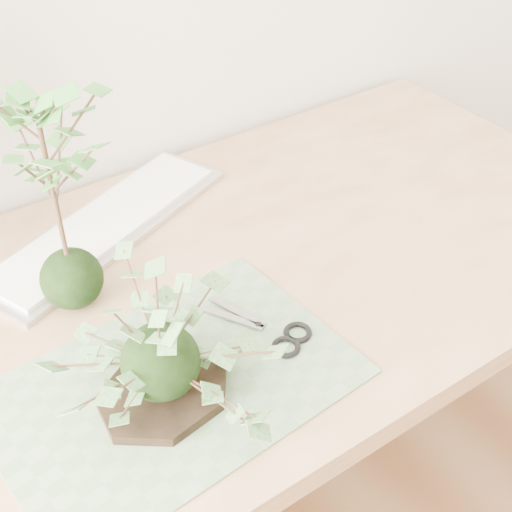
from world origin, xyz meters
name	(u,v)px	position (x,y,z in m)	size (l,w,h in m)	color
desk	(178,340)	(-0.09, 1.23, 0.65)	(1.60, 0.70, 0.74)	tan
cutting_mat	(173,385)	(-0.17, 1.08, 0.74)	(0.45, 0.30, 0.00)	#5F8159
stone_dish	(164,392)	(-0.19, 1.07, 0.75)	(0.18, 0.18, 0.01)	black
ivy_kokedama	(157,335)	(-0.19, 1.07, 0.85)	(0.30, 0.30, 0.19)	black
maple_kokedama	(43,145)	(-0.21, 1.30, 1.00)	(0.21, 0.21, 0.37)	black
keyboard	(106,225)	(-0.09, 1.44, 0.75)	(0.49, 0.30, 0.02)	#B7B7B7
scissors	(274,338)	(-0.02, 1.07, 0.75)	(0.09, 0.17, 0.01)	gray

